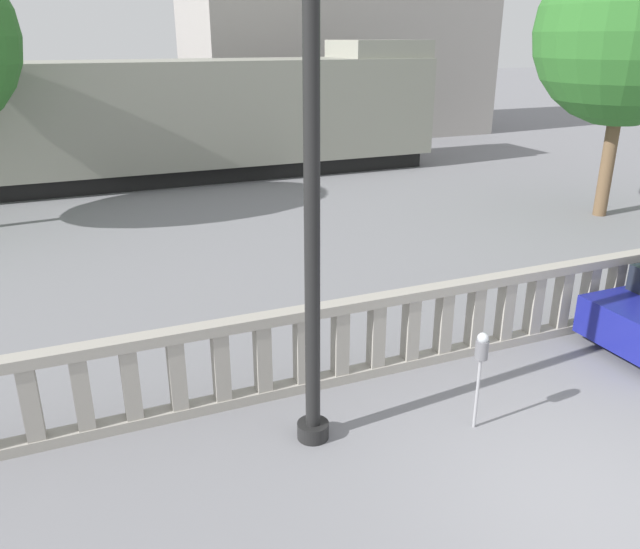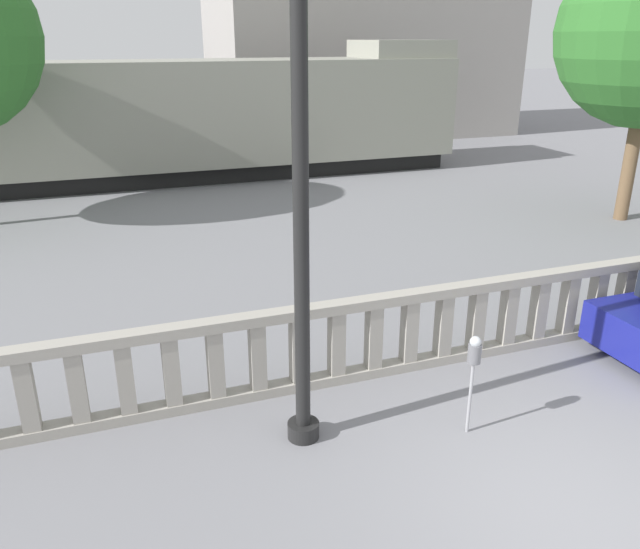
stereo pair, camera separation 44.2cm
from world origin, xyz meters
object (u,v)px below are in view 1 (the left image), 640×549
Objects in this scene: train_far at (96,95)px; train_near at (35,125)px; parking_meter at (481,354)px; lamppost at (312,200)px; tree_left at (629,32)px.

train_near is at bearing -100.96° from train_far.
train_far reaches higher than parking_meter.
lamppost is 15.67m from train_near.
parking_meter is 0.19× the size of tree_left.
train_near reaches higher than parking_meter.
tree_left is (11.02, 6.34, 1.70)m from lamppost.
tree_left is (13.91, -9.03, 2.63)m from train_near.
train_near is (-4.82, 15.95, 0.99)m from parking_meter.
train_far is 26.03m from tree_left.
train_near reaches higher than train_far.
tree_left is (9.09, 6.92, 3.62)m from parking_meter.
train_far is 4.22× the size of tree_left.
parking_meter is 0.04× the size of train_far.
lamppost is at bearing 163.28° from parking_meter.
lamppost is 0.85× the size of tree_left.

